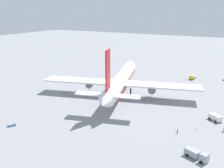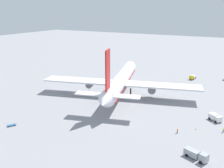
{
  "view_description": "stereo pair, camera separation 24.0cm",
  "coord_description": "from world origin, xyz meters",
  "px_view_note": "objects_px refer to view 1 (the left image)",
  "views": [
    {
      "loc": [
        -105.19,
        -51.96,
        40.77
      ],
      "look_at": [
        -2.74,
        3.57,
        5.51
      ],
      "focal_mm": 39.79,
      "sensor_mm": 36.0,
      "label": 1
    },
    {
      "loc": [
        -105.07,
        -52.17,
        40.77
      ],
      "look_at": [
        -2.74,
        3.57,
        5.51
      ],
      "focal_mm": 39.79,
      "sensor_mm": 36.0,
      "label": 2
    }
  ],
  "objects_px": {
    "service_truck_0": "(215,117)",
    "traffic_cone_0": "(196,129)",
    "airliner": "(121,80)",
    "baggage_cart_1": "(12,125)",
    "ground_worker_1": "(223,130)",
    "service_truck_1": "(192,77)",
    "traffic_cone_2": "(107,72)",
    "traffic_cone_1": "(196,85)",
    "service_truck_2": "(197,154)",
    "ground_worker_2": "(178,131)"
  },
  "relations": [
    {
      "from": "ground_worker_1",
      "to": "service_truck_0",
      "type": "bearing_deg",
      "value": 23.02
    },
    {
      "from": "baggage_cart_1",
      "to": "traffic_cone_1",
      "type": "xyz_separation_m",
      "value": [
        83.42,
        -49.7,
        0.01
      ]
    },
    {
      "from": "service_truck_2",
      "to": "traffic_cone_1",
      "type": "height_order",
      "value": "service_truck_2"
    },
    {
      "from": "airliner",
      "to": "traffic_cone_2",
      "type": "xyz_separation_m",
      "value": [
        35.79,
        28.18,
        -7.25
      ]
    },
    {
      "from": "airliner",
      "to": "traffic_cone_0",
      "type": "height_order",
      "value": "airliner"
    },
    {
      "from": "traffic_cone_1",
      "to": "airliner",
      "type": "bearing_deg",
      "value": 138.66
    },
    {
      "from": "service_truck_0",
      "to": "traffic_cone_2",
      "type": "height_order",
      "value": "service_truck_0"
    },
    {
      "from": "baggage_cart_1",
      "to": "traffic_cone_0",
      "type": "relative_size",
      "value": 6.2
    },
    {
      "from": "traffic_cone_0",
      "to": "traffic_cone_2",
      "type": "distance_m",
      "value": 88.11
    },
    {
      "from": "ground_worker_2",
      "to": "baggage_cart_1",
      "type": "bearing_deg",
      "value": 113.16
    },
    {
      "from": "traffic_cone_2",
      "to": "traffic_cone_1",
      "type": "bearing_deg",
      "value": -91.66
    },
    {
      "from": "service_truck_2",
      "to": "traffic_cone_1",
      "type": "xyz_separation_m",
      "value": [
        72.81,
        13.35,
        -1.16
      ]
    },
    {
      "from": "service_truck_2",
      "to": "baggage_cart_1",
      "type": "height_order",
      "value": "service_truck_2"
    },
    {
      "from": "service_truck_0",
      "to": "traffic_cone_0",
      "type": "height_order",
      "value": "service_truck_0"
    },
    {
      "from": "ground_worker_2",
      "to": "ground_worker_1",
      "type": "bearing_deg",
      "value": -59.51
    },
    {
      "from": "airliner",
      "to": "traffic_cone_1",
      "type": "distance_m",
      "value": 45.99
    },
    {
      "from": "service_truck_1",
      "to": "traffic_cone_0",
      "type": "xyz_separation_m",
      "value": [
        -67.04,
        -14.48,
        -1.04
      ]
    },
    {
      "from": "service_truck_2",
      "to": "baggage_cart_1",
      "type": "distance_m",
      "value": 63.96
    },
    {
      "from": "traffic_cone_1",
      "to": "service_truck_1",
      "type": "bearing_deg",
      "value": 20.19
    },
    {
      "from": "baggage_cart_1",
      "to": "airliner",
      "type": "bearing_deg",
      "value": -21.77
    },
    {
      "from": "service_truck_1",
      "to": "traffic_cone_2",
      "type": "relative_size",
      "value": 10.42
    },
    {
      "from": "traffic_cone_1",
      "to": "ground_worker_1",
      "type": "bearing_deg",
      "value": -160.38
    },
    {
      "from": "airliner",
      "to": "service_truck_1",
      "type": "xyz_separation_m",
      "value": [
        46.79,
        -25.34,
        -6.21
      ]
    },
    {
      "from": "airliner",
      "to": "baggage_cart_1",
      "type": "relative_size",
      "value": 22.13
    },
    {
      "from": "traffic_cone_1",
      "to": "service_truck_2",
      "type": "bearing_deg",
      "value": -169.61
    },
    {
      "from": "ground_worker_1",
      "to": "ground_worker_2",
      "type": "height_order",
      "value": "ground_worker_1"
    },
    {
      "from": "ground_worker_1",
      "to": "traffic_cone_2",
      "type": "xyz_separation_m",
      "value": [
        53.71,
        76.72,
        -0.64
      ]
    },
    {
      "from": "airliner",
      "to": "ground_worker_2",
      "type": "relative_size",
      "value": 42.54
    },
    {
      "from": "service_truck_0",
      "to": "ground_worker_2",
      "type": "xyz_separation_m",
      "value": [
        -16.92,
        10.0,
        -0.51
      ]
    },
    {
      "from": "ground_worker_1",
      "to": "traffic_cone_0",
      "type": "xyz_separation_m",
      "value": [
        -2.34,
        8.73,
        -0.64
      ]
    },
    {
      "from": "ground_worker_1",
      "to": "traffic_cone_1",
      "type": "distance_m",
      "value": 55.23
    },
    {
      "from": "baggage_cart_1",
      "to": "traffic_cone_2",
      "type": "xyz_separation_m",
      "value": [
        85.11,
        8.48,
        0.01
      ]
    },
    {
      "from": "service_truck_1",
      "to": "baggage_cart_1",
      "type": "xyz_separation_m",
      "value": [
        -96.11,
        45.04,
        -1.04
      ]
    },
    {
      "from": "service_truck_2",
      "to": "ground_worker_2",
      "type": "bearing_deg",
      "value": 34.0
    },
    {
      "from": "service_truck_0",
      "to": "service_truck_1",
      "type": "relative_size",
      "value": 0.95
    },
    {
      "from": "baggage_cart_1",
      "to": "ground_worker_1",
      "type": "xyz_separation_m",
      "value": [
        31.41,
        -68.24,
        0.65
      ]
    },
    {
      "from": "traffic_cone_0",
      "to": "service_truck_2",
      "type": "bearing_deg",
      "value": -169.14
    },
    {
      "from": "service_truck_2",
      "to": "ground_worker_1",
      "type": "xyz_separation_m",
      "value": [
        20.8,
        -5.18,
        -0.52
      ]
    },
    {
      "from": "service_truck_0",
      "to": "traffic_cone_0",
      "type": "relative_size",
      "value": 9.9
    },
    {
      "from": "service_truck_0",
      "to": "ground_worker_1",
      "type": "distance_m",
      "value": 9.6
    },
    {
      "from": "ground_worker_1",
      "to": "traffic_cone_1",
      "type": "height_order",
      "value": "ground_worker_1"
    },
    {
      "from": "traffic_cone_0",
      "to": "baggage_cart_1",
      "type": "bearing_deg",
      "value": 116.03
    },
    {
      "from": "airliner",
      "to": "ground_worker_1",
      "type": "bearing_deg",
      "value": -110.26
    },
    {
      "from": "service_truck_1",
      "to": "airliner",
      "type": "bearing_deg",
      "value": 151.56
    },
    {
      "from": "service_truck_1",
      "to": "traffic_cone_2",
      "type": "bearing_deg",
      "value": 101.61
    },
    {
      "from": "ground_worker_2",
      "to": "traffic_cone_1",
      "type": "xyz_separation_m",
      "value": [
        60.11,
        4.79,
        -0.63
      ]
    },
    {
      "from": "service_truck_1",
      "to": "traffic_cone_2",
      "type": "height_order",
      "value": "service_truck_1"
    },
    {
      "from": "service_truck_1",
      "to": "ground_worker_1",
      "type": "relative_size",
      "value": 3.19
    },
    {
      "from": "airliner",
      "to": "traffic_cone_1",
      "type": "xyz_separation_m",
      "value": [
        34.1,
        -30.0,
        -7.25
      ]
    },
    {
      "from": "baggage_cart_1",
      "to": "traffic_cone_2",
      "type": "relative_size",
      "value": 6.2
    }
  ]
}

